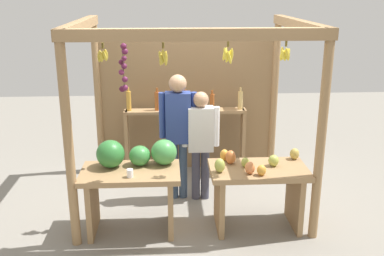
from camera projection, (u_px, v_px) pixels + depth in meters
ground_plane at (191, 197)px, 5.99m from camera, size 12.00×12.00×0.00m
market_stall at (189, 89)px, 6.00m from camera, size 2.74×2.22×2.31m
fruit_counter_left at (133, 173)px, 5.05m from camera, size 1.11×0.67×1.05m
fruit_counter_right at (257, 183)px, 5.11m from camera, size 1.10×0.64×0.90m
bottle_shelf_unit at (185, 125)px, 6.51m from camera, size 1.76×0.22×1.34m
vendor_man at (178, 126)px, 5.71m from camera, size 0.48×0.22×1.66m
vendor_woman at (201, 137)px, 5.72m from camera, size 0.48×0.20×1.45m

